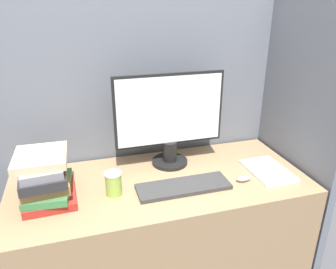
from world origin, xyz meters
The scene contains 9 objects.
cubicle_panel_rear centered at (0.00, 0.69, 0.86)m, with size 1.89×0.04×1.73m.
cubicle_panel_right centered at (0.78, 0.36, 0.86)m, with size 0.04×0.71×1.73m.
desk centered at (0.00, 0.33, 0.39)m, with size 1.49×0.65×0.77m.
monitor centered at (0.10, 0.49, 1.03)m, with size 0.59×0.20×0.51m.
keyboard centered at (0.09, 0.22, 0.78)m, with size 0.45×0.15×0.02m.
mouse centered at (0.40, 0.20, 0.79)m, with size 0.08×0.04×0.03m.
coffee_cup centered at (-0.24, 0.27, 0.83)m, with size 0.08×0.08×0.11m.
book_stack centered at (-0.54, 0.32, 0.88)m, with size 0.25×0.31×0.23m.
paper_pile centered at (0.57, 0.25, 0.78)m, with size 0.20×0.28×0.02m.
Camera 1 is at (-0.37, -1.07, 1.63)m, focal length 35.00 mm.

